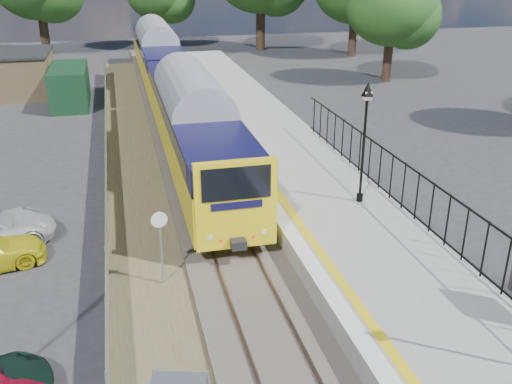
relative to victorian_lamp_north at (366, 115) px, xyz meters
name	(u,v)px	position (x,y,z in m)	size (l,w,h in m)	color
ground	(266,334)	(-5.30, -6.00, -4.30)	(120.00, 120.00, 0.00)	#2D2D30
track_bed	(197,197)	(-5.77, 3.67, -4.21)	(5.90, 80.00, 0.29)	#473F38
platform	(315,194)	(-1.10, 2.00, -3.85)	(5.00, 70.00, 0.90)	gray
platform_edge	(267,189)	(-3.16, 2.00, -3.39)	(0.90, 70.00, 0.01)	silver
victorian_lamp_north	(366,115)	(0.00, 0.00, 0.00)	(0.44, 0.44, 4.60)	black
palisade_fence	(444,216)	(1.25, -3.76, -2.46)	(0.12, 26.00, 2.00)	black
wire_fence	(106,175)	(-9.50, 6.00, -3.70)	(0.06, 52.00, 1.20)	#999EA3
outbuilding	(8,77)	(-16.21, 25.21, -2.78)	(10.80, 10.10, 3.12)	tan
train	(170,77)	(-5.30, 18.20, -1.96)	(2.82, 40.83, 3.51)	yellow
speed_sign	(160,237)	(-7.80, -2.79, -2.58)	(0.51, 0.13, 2.56)	#999EA3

